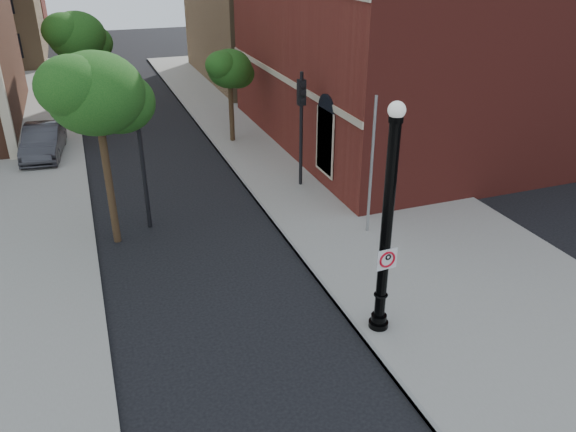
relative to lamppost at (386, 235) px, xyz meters
name	(u,v)px	position (x,y,z in m)	size (l,w,h in m)	color
ground	(285,354)	(-2.57, -0.06, -2.77)	(120.00, 120.00, 0.00)	black
sidewalk_right	(337,176)	(3.43, 9.94, -2.71)	(8.00, 60.00, 0.12)	gray
curb_edge	(248,188)	(-0.52, 9.94, -2.70)	(0.10, 60.00, 0.14)	gray
brick_wall_building	(491,5)	(13.43, 13.94, 3.49)	(22.30, 16.30, 12.50)	maroon
lamppost	(386,235)	(0.00, 0.00, 0.00)	(0.51, 0.51, 6.00)	black
no_parking_sign	(387,259)	(-0.01, -0.16, -0.57)	(0.55, 0.08, 0.55)	white
parked_car	(43,141)	(-8.27, 17.10, -2.03)	(1.56, 4.49, 1.48)	#2C2C30
traffic_signal_left	(139,132)	(-4.71, 8.00, 0.70)	(0.37, 0.44, 5.15)	black
traffic_signal_right	(301,112)	(1.60, 9.51, 0.38)	(0.30, 0.38, 4.68)	black
utility_pole	(371,168)	(2.23, 4.88, -0.37)	(0.10, 0.10, 4.81)	#999999
street_tree_a	(97,95)	(-5.84, 7.37, 2.15)	(3.46, 3.13, 6.23)	#352615
street_tree_b	(78,37)	(-6.01, 20.77, 1.99)	(3.35, 3.03, 6.03)	#352615
street_tree_c	(230,70)	(0.52, 16.05, 0.82)	(2.53, 2.29, 4.56)	#352615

